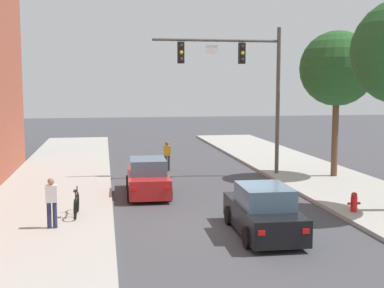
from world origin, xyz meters
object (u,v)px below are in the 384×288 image
car_following_black (263,212)px  bicycle_leaning (76,205)px  pedestrian_sidewalk_left_walker (52,200)px  traffic_signal_mast (243,73)px  street_tree_second (337,69)px  pedestrian_crossing_road (167,154)px  car_lead_red (148,178)px  fire_hydrant (354,202)px

car_following_black → bicycle_leaning: 6.59m
bicycle_leaning → pedestrian_sidewalk_left_walker: bearing=-114.8°
traffic_signal_mast → street_tree_second: bearing=-16.1°
car_following_black → street_tree_second: size_ratio=0.59×
bicycle_leaning → car_following_black: bearing=-25.6°
pedestrian_crossing_road → car_lead_red: bearing=-104.6°
car_following_black → pedestrian_crossing_road: 12.75m
traffic_signal_mast → bicycle_leaning: size_ratio=4.23×
bicycle_leaning → traffic_signal_mast: bearing=42.1°
pedestrian_sidewalk_left_walker → pedestrian_crossing_road: bearing=65.7°
traffic_signal_mast → pedestrian_crossing_road: size_ratio=4.57×
pedestrian_sidewalk_left_walker → street_tree_second: street_tree_second is taller
fire_hydrant → car_lead_red: bearing=145.5°
car_following_black → pedestrian_crossing_road: (-1.52, 12.66, 0.19)m
bicycle_leaning → car_lead_red: bearing=52.8°
pedestrian_sidewalk_left_walker → street_tree_second: bearing=29.6°
traffic_signal_mast → pedestrian_crossing_road: (-3.60, 2.56, -4.43)m
pedestrian_crossing_road → car_following_black: bearing=-83.2°
pedestrian_crossing_road → fire_hydrant: pedestrian_crossing_road is taller
car_lead_red → pedestrian_crossing_road: bearing=75.4°
car_lead_red → pedestrian_sidewalk_left_walker: size_ratio=2.61×
traffic_signal_mast → car_following_black: 11.30m
traffic_signal_mast → fire_hydrant: 9.87m
bicycle_leaning → street_tree_second: 14.70m
car_following_black → fire_hydrant: 4.34m
car_lead_red → pedestrian_crossing_road: 6.29m
pedestrian_sidewalk_left_walker → fire_hydrant: (10.61, 0.36, -0.56)m
car_following_black → street_tree_second: bearing=53.5°
car_lead_red → bicycle_leaning: (-2.83, -3.73, -0.18)m
bicycle_leaning → fire_hydrant: size_ratio=2.46×
bicycle_leaning → fire_hydrant: (9.92, -1.13, -0.03)m
street_tree_second → pedestrian_crossing_road: bearing=154.5°
traffic_signal_mast → pedestrian_sidewalk_left_walker: size_ratio=4.57×
bicycle_leaning → fire_hydrant: bearing=-6.5°
pedestrian_sidewalk_left_walker → car_following_black: bearing=-11.5°
pedestrian_sidewalk_left_walker → pedestrian_crossing_road: pedestrian_sidewalk_left_walker is taller
traffic_signal_mast → fire_hydrant: traffic_signal_mast is taller
fire_hydrant → traffic_signal_mast: bearing=102.7°
car_lead_red → pedestrian_crossing_road: size_ratio=2.61×
pedestrian_sidewalk_left_walker → street_tree_second: (13.16, 7.47, 4.47)m
pedestrian_sidewalk_left_walker → bicycle_leaning: (0.69, 1.50, -0.52)m
pedestrian_crossing_road → street_tree_second: 10.05m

